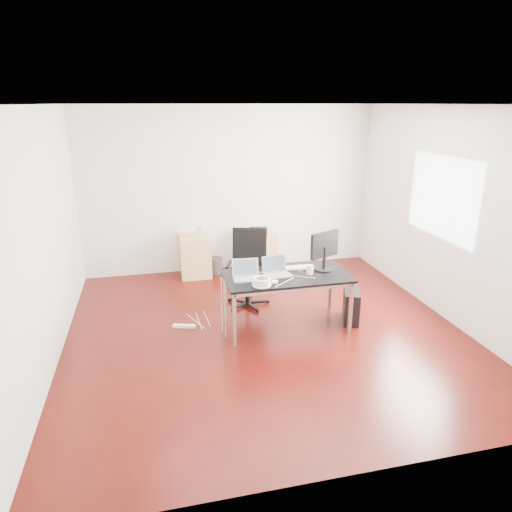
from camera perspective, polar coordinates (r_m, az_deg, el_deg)
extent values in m
plane|color=#380906|center=(6.01, 1.21, -9.36)|extent=(5.00, 5.00, 0.00)
plane|color=silver|center=(5.30, 1.43, 18.43)|extent=(5.00, 5.00, 0.00)
plane|color=silver|center=(7.88, -3.26, 8.23)|extent=(5.00, 0.00, 5.00)
plane|color=silver|center=(3.27, 12.36, -7.49)|extent=(5.00, 0.00, 5.00)
plane|color=silver|center=(5.45, -25.06, 1.77)|extent=(0.00, 5.00, 5.00)
plane|color=silver|center=(6.56, 23.05, 4.65)|extent=(0.00, 5.00, 5.00)
plane|color=white|center=(6.67, 22.17, 6.74)|extent=(0.00, 1.50, 1.50)
cube|color=black|center=(5.84, 3.86, -2.53)|extent=(1.60, 0.80, 0.03)
cube|color=silver|center=(5.51, -2.71, -7.99)|extent=(0.04, 0.04, 0.70)
cube|color=silver|center=(6.14, -3.92, -5.13)|extent=(0.04, 0.04, 0.70)
cube|color=silver|center=(5.94, 11.76, -6.36)|extent=(0.04, 0.04, 0.70)
cube|color=silver|center=(6.52, 9.23, -3.87)|extent=(0.04, 0.04, 0.70)
cylinder|color=black|center=(6.63, -1.09, -4.31)|extent=(0.06, 0.06, 0.47)
cube|color=black|center=(6.53, -1.10, -2.16)|extent=(0.61, 0.60, 0.06)
cube|color=black|center=(6.64, -0.85, 0.97)|extent=(0.47, 0.25, 0.55)
cube|color=tan|center=(7.79, -7.61, 0.00)|extent=(0.50, 0.50, 0.70)
cube|color=tan|center=(7.97, 0.50, 0.59)|extent=(0.50, 0.50, 0.70)
cube|color=black|center=(6.32, 11.82, -6.07)|extent=(0.35, 0.49, 0.44)
cylinder|color=black|center=(7.92, -5.10, -1.22)|extent=(0.29, 0.29, 0.28)
cube|color=white|center=(6.16, -8.98, -8.65)|extent=(0.30, 0.15, 0.04)
cube|color=silver|center=(5.66, -1.16, -2.93)|extent=(0.35, 0.26, 0.01)
cube|color=silver|center=(5.73, -1.32, -1.42)|extent=(0.33, 0.07, 0.22)
cube|color=#475166|center=(5.72, -1.30, -1.44)|extent=(0.29, 0.06, 0.18)
cube|color=silver|center=(5.79, 2.78, -2.44)|extent=(0.37, 0.28, 0.01)
cube|color=silver|center=(5.85, 2.31, -1.00)|extent=(0.33, 0.10, 0.22)
cube|color=#475166|center=(5.84, 2.32, -1.02)|extent=(0.29, 0.09, 0.18)
cylinder|color=black|center=(6.07, 8.47, -1.61)|extent=(0.26, 0.26, 0.02)
cylinder|color=black|center=(6.01, 8.54, -0.18)|extent=(0.05, 0.05, 0.30)
cube|color=black|center=(5.98, 8.57, 1.41)|extent=(0.43, 0.22, 0.34)
cube|color=#475166|center=(6.00, 8.47, 1.49)|extent=(0.37, 0.16, 0.29)
cube|color=white|center=(6.07, 5.20, -1.45)|extent=(0.45, 0.16, 0.02)
cylinder|color=white|center=(5.87, 6.72, -1.70)|extent=(0.10, 0.10, 0.12)
cylinder|color=brown|center=(5.96, 6.92, -1.51)|extent=(0.10, 0.10, 0.10)
torus|color=white|center=(5.47, 0.70, -3.60)|extent=(0.24, 0.24, 0.04)
torus|color=white|center=(5.46, 0.71, -3.25)|extent=(0.23, 0.23, 0.04)
torus|color=white|center=(5.44, 0.71, -2.90)|extent=(0.22, 0.22, 0.04)
cube|color=white|center=(5.57, 2.35, -3.25)|extent=(0.09, 0.09, 0.03)
cube|color=#9E9E9E|center=(7.62, -7.17, 3.04)|extent=(0.10, 0.09, 0.18)
cube|color=black|center=(7.78, 0.28, 3.17)|extent=(0.35, 0.31, 0.09)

